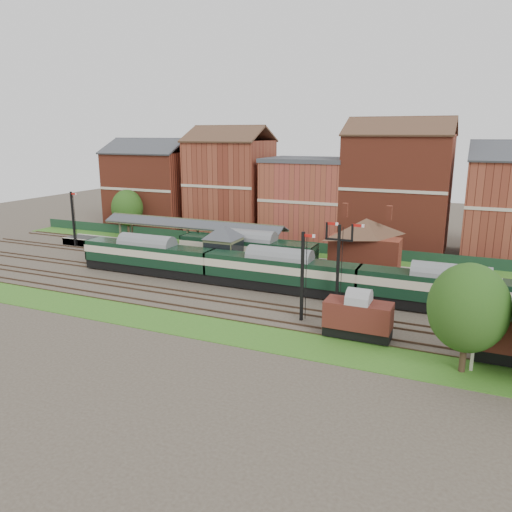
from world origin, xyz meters
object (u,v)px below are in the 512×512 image
at_px(signal_box, 224,248).
at_px(goods_van_a, 358,317).
at_px(semaphore_bracket, 339,260).
at_px(dmu_train, 280,271).
at_px(platform_railcar, 247,251).

xyz_separation_m(signal_box, goods_van_a, (18.43, -12.25, -1.34)).
bearing_deg(semaphore_bracket, dmu_train, 159.90).
height_order(signal_box, platform_railcar, signal_box).
height_order(dmu_train, platform_railcar, platform_railcar).
relative_size(platform_railcar, goods_van_a, 3.26).
height_order(signal_box, dmu_train, signal_box).
height_order(signal_box, goods_van_a, signal_box).
height_order(semaphore_bracket, goods_van_a, semaphore_bracket).
relative_size(signal_box, goods_van_a, 1.13).
distance_m(semaphore_bracket, dmu_train, 7.66).
bearing_deg(signal_box, goods_van_a, -33.61).
bearing_deg(goods_van_a, dmu_train, 138.65).
bearing_deg(platform_railcar, signal_box, -113.92).
bearing_deg(semaphore_bracket, goods_van_a, -62.42).
xyz_separation_m(signal_box, semaphore_bracket, (15.04, -5.75, 1.44)).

